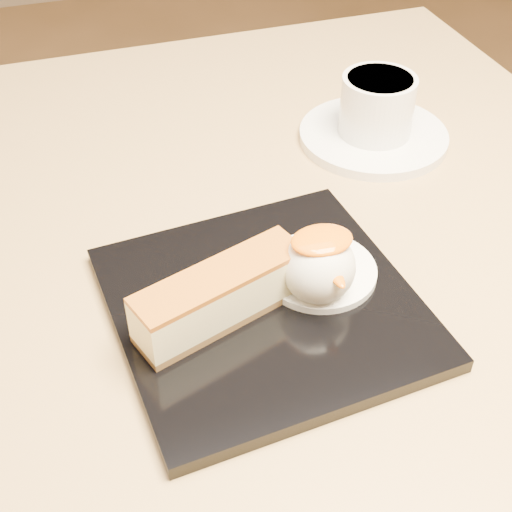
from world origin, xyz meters
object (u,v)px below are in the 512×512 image
object	(u,v)px
table	(236,358)
ice_cream_scoop	(318,267)
coffee_cup	(378,104)
dessert_plate	(264,306)
cheesecake	(221,295)
saucer	(373,136)

from	to	relation	value
table	ice_cream_scoop	size ratio (longest dim) A/B	14.54
coffee_cup	ice_cream_scoop	bearing A→B (deg)	-148.84
coffee_cup	dessert_plate	bearing A→B (deg)	-156.31
cheesecake	coffee_cup	world-z (taller)	coffee_cup
dessert_plate	saucer	size ratio (longest dim) A/B	1.47
dessert_plate	ice_cream_scoop	distance (m)	0.05
table	dessert_plate	bearing A→B (deg)	-91.77
table	dessert_plate	size ratio (longest dim) A/B	3.64
dessert_plate	ice_cream_scoop	world-z (taller)	ice_cream_scoop
table	dessert_plate	distance (m)	0.19
table	cheesecake	bearing A→B (deg)	-111.41
saucer	coffee_cup	size ratio (longest dim) A/B	1.59
saucer	dessert_plate	bearing A→B (deg)	-133.14
table	saucer	distance (m)	0.26
table	cheesecake	xyz separation A→B (m)	(-0.04, -0.10, 0.19)
table	coffee_cup	distance (m)	0.29
ice_cream_scoop	saucer	xyz separation A→B (m)	(0.14, 0.20, -0.03)
saucer	coffee_cup	distance (m)	0.04
ice_cream_scoop	coffee_cup	xyz separation A→B (m)	(0.15, 0.20, 0.00)
ice_cream_scoop	dessert_plate	bearing A→B (deg)	172.87
dessert_plate	cheesecake	xyz separation A→B (m)	(-0.04, -0.01, 0.03)
ice_cream_scoop	saucer	bearing A→B (deg)	54.40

